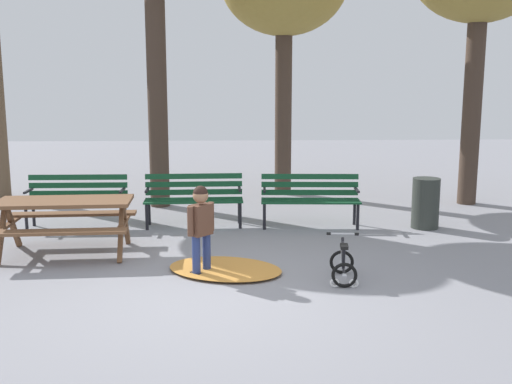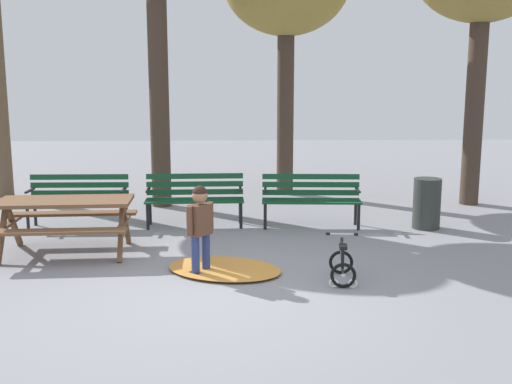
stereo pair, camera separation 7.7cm
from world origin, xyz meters
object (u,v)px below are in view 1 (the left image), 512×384
object	(u,v)px
park_bench_right	(310,196)
kids_bicycle	(343,264)
park_bench_far_left	(77,196)
trash_bin	(426,203)
park_bench_left	(194,195)
picnic_table	(65,212)
child_standing	(201,223)

from	to	relation	value
park_bench_right	kids_bicycle	xyz separation A→B (m)	(0.04, -2.81, -0.31)
park_bench_far_left	trash_bin	xyz separation A→B (m)	(5.66, -0.29, -0.10)
kids_bicycle	park_bench_right	bearing A→B (deg)	90.74
trash_bin	kids_bicycle	bearing A→B (deg)	-124.90
park_bench_right	trash_bin	size ratio (longest dim) A/B	1.98
park_bench_far_left	kids_bicycle	bearing A→B (deg)	-37.01
park_bench_left	kids_bicycle	distance (m)	3.53
picnic_table	park_bench_left	distance (m)	2.33
park_bench_left	park_bench_right	size ratio (longest dim) A/B	0.99
park_bench_far_left	child_standing	size ratio (longest dim) A/B	1.43
park_bench_left	child_standing	world-z (taller)	child_standing
park_bench_left	child_standing	size ratio (longest dim) A/B	1.44
picnic_table	park_bench_far_left	distance (m)	1.62
kids_bicycle	park_bench_far_left	bearing A→B (deg)	142.99
park_bench_right	park_bench_far_left	bearing A→B (deg)	178.70
trash_bin	child_standing	bearing A→B (deg)	-146.40
park_bench_far_left	park_bench_left	distance (m)	1.90
park_bench_far_left	trash_bin	bearing A→B (deg)	-2.88
park_bench_far_left	park_bench_right	bearing A→B (deg)	-1.30
park_bench_left	park_bench_right	world-z (taller)	same
trash_bin	park_bench_left	bearing A→B (deg)	175.23
park_bench_right	child_standing	distance (m)	3.04
picnic_table	child_standing	xyz separation A→B (m)	(1.91, -1.02, 0.07)
trash_bin	park_bench_far_left	bearing A→B (deg)	177.12
park_bench_left	trash_bin	distance (m)	3.78
kids_bicycle	picnic_table	bearing A→B (deg)	160.33
kids_bicycle	park_bench_left	bearing A→B (deg)	123.61
kids_bicycle	trash_bin	world-z (taller)	trash_bin
park_bench_left	trash_bin	world-z (taller)	park_bench_left
park_bench_left	kids_bicycle	world-z (taller)	park_bench_left
picnic_table	trash_bin	bearing A→B (deg)	13.66
park_bench_right	child_standing	xyz separation A→B (m)	(-1.66, -2.54, 0.15)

